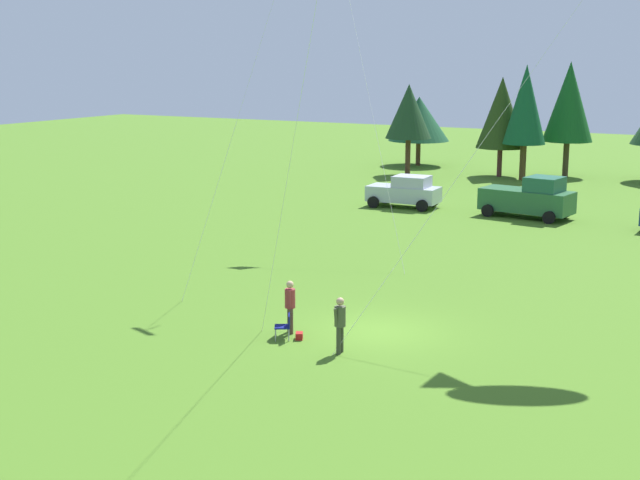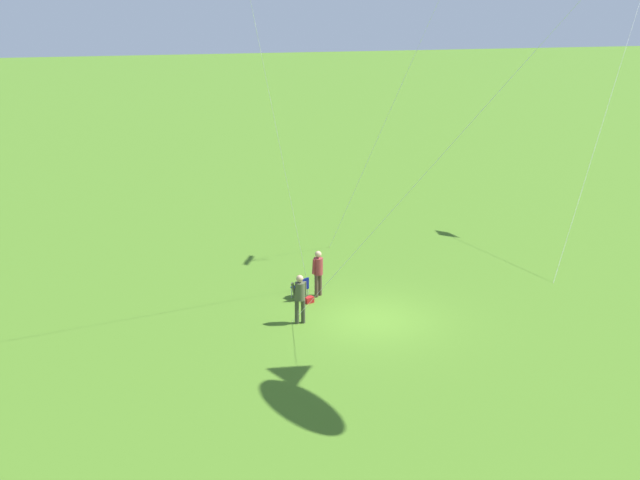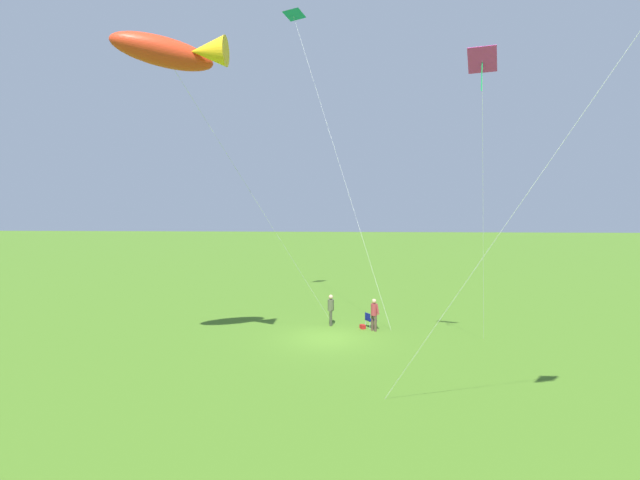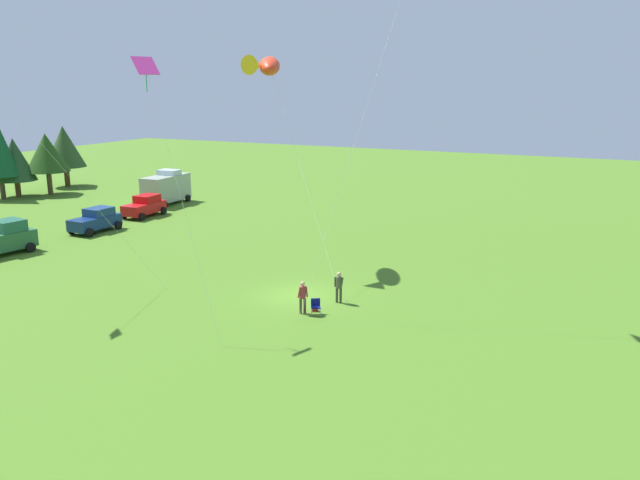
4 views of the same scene
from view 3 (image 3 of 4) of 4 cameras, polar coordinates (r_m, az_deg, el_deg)
name	(u,v)px [view 3 (image 3 of 4)]	position (r m, az deg, el deg)	size (l,w,h in m)	color
ground_plane	(328,338)	(25.72, 0.92, -11.17)	(160.00, 160.00, 0.00)	#45701F
person_kite_flyer	(331,308)	(27.92, 1.25, -7.72)	(0.37, 0.55, 1.74)	#383C2B
folding_chair	(370,319)	(27.72, 5.69, -8.97)	(0.66, 0.66, 0.82)	navy
person_spectator	(374,312)	(26.98, 6.20, -8.20)	(0.53, 0.51, 1.74)	#4B372C
backpack_on_grass	(363,327)	(27.58, 4.90, -9.84)	(0.32, 0.22, 0.22)	#A81B19
kite_large_fish	(174,52)	(21.32, -16.30, 19.95)	(8.51, 9.59, 13.53)	red
kite_delta_teal	(293,15)	(32.25, -3.15, 24.33)	(6.39, 4.48, 18.30)	teal
kite_diamond_rainbow	(482,70)	(21.47, 18.05, 18.03)	(2.37, 5.36, 12.83)	#D13293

